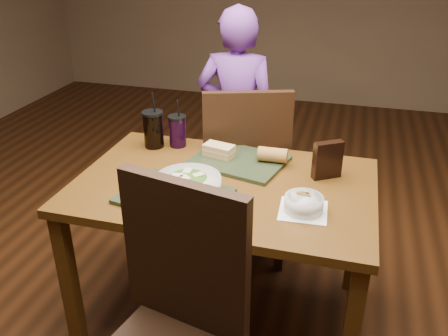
{
  "coord_description": "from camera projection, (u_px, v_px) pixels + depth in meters",
  "views": [
    {
      "loc": [
        0.5,
        -1.76,
        1.73
      ],
      "look_at": [
        0.0,
        0.0,
        0.82
      ],
      "focal_mm": 38.0,
      "sensor_mm": 36.0,
      "label": 1
    }
  ],
  "objects": [
    {
      "name": "tray_far",
      "position": [
        239.0,
        161.0,
        2.25
      ],
      "size": [
        0.48,
        0.41,
        0.02
      ],
      "primitive_type": "cube",
      "rotation": [
        0.0,
        0.0,
        -0.23
      ],
      "color": "#242F1A",
      "rests_on": "dining_table"
    },
    {
      "name": "chair_far",
      "position": [
        251.0,
        167.0,
        2.6
      ],
      "size": [
        0.57,
        0.58,
        1.04
      ],
      "color": "black",
      "rests_on": "ground"
    },
    {
      "name": "baguette_near",
      "position": [
        199.0,
        210.0,
        1.77
      ],
      "size": [
        0.15,
        0.12,
        0.07
      ],
      "primitive_type": "cylinder",
      "rotation": [
        0.0,
        1.57,
        0.42
      ],
      "color": "#AD7533",
      "rests_on": "tray_near"
    },
    {
      "name": "tray_near",
      "position": [
        174.0,
        196.0,
        1.95
      ],
      "size": [
        0.47,
        0.39,
        0.02
      ],
      "primitive_type": "cube",
      "rotation": [
        0.0,
        0.0,
        -0.19
      ],
      "color": "#242F1A",
      "rests_on": "dining_table"
    },
    {
      "name": "chip_bag",
      "position": [
        327.0,
        160.0,
        2.08
      ],
      "size": [
        0.13,
        0.1,
        0.17
      ],
      "primitive_type": "cube",
      "rotation": [
        0.0,
        0.0,
        0.57
      ],
      "color": "black",
      "rests_on": "dining_table"
    },
    {
      "name": "soup_bowl",
      "position": [
        304.0,
        203.0,
        1.85
      ],
      "size": [
        0.2,
        0.2,
        0.08
      ],
      "color": "white",
      "rests_on": "dining_table"
    },
    {
      "name": "cup_cola",
      "position": [
        153.0,
        129.0,
        2.39
      ],
      "size": [
        0.11,
        0.11,
        0.29
      ],
      "color": "black",
      "rests_on": "dining_table"
    },
    {
      "name": "sandwich_far",
      "position": [
        219.0,
        150.0,
        2.27
      ],
      "size": [
        0.16,
        0.11,
        0.06
      ],
      "color": "tan",
      "rests_on": "tray_far"
    },
    {
      "name": "ground",
      "position": [
        224.0,
        312.0,
        2.41
      ],
      "size": [
        6.0,
        6.0,
        0.0
      ],
      "primitive_type": "plane",
      "color": "#381C0B",
      "rests_on": "ground"
    },
    {
      "name": "diner",
      "position": [
        237.0,
        119.0,
        2.96
      ],
      "size": [
        0.52,
        0.35,
        1.38
      ],
      "primitive_type": "imported",
      "rotation": [
        0.0,
        0.0,
        3.19
      ],
      "color": "#743799",
      "rests_on": "ground"
    },
    {
      "name": "salad_bowl",
      "position": [
        188.0,
        185.0,
        1.93
      ],
      "size": [
        0.27,
        0.27,
        0.09
      ],
      "color": "silver",
      "rests_on": "tray_near"
    },
    {
      "name": "chair_near",
      "position": [
        175.0,
        325.0,
        1.54
      ],
      "size": [
        0.55,
        0.55,
        1.06
      ],
      "color": "black",
      "rests_on": "ground"
    },
    {
      "name": "dining_table",
      "position": [
        224.0,
        200.0,
        2.12
      ],
      "size": [
        1.3,
        0.85,
        0.75
      ],
      "color": "#573611",
      "rests_on": "ground"
    },
    {
      "name": "baguette_far",
      "position": [
        273.0,
        155.0,
        2.21
      ],
      "size": [
        0.14,
        0.07,
        0.07
      ],
      "primitive_type": "cylinder",
      "rotation": [
        0.0,
        1.57,
        0.02
      ],
      "color": "#AD7533",
      "rests_on": "tray_far"
    },
    {
      "name": "sandwich_near",
      "position": [
        148.0,
        180.0,
        2.01
      ],
      "size": [
        0.12,
        0.09,
        0.05
      ],
      "color": "#593819",
      "rests_on": "tray_near"
    },
    {
      "name": "cup_berry",
      "position": [
        177.0,
        131.0,
        2.4
      ],
      "size": [
        0.09,
        0.09,
        0.25
      ],
      "color": "black",
      "rests_on": "dining_table"
    }
  ]
}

